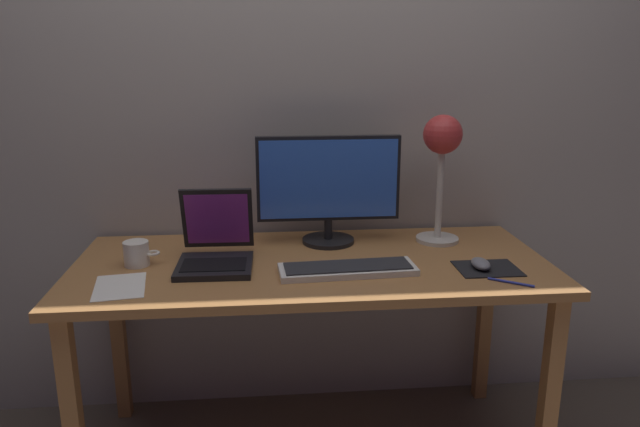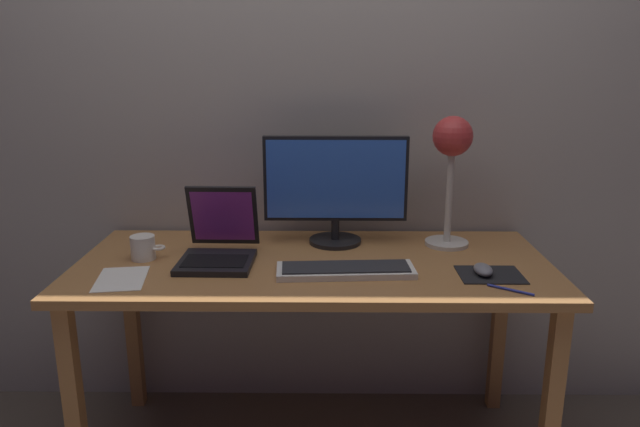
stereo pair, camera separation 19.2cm
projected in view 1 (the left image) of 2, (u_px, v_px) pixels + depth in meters
The scene contains 11 objects.
back_wall at pixel (303, 86), 2.26m from camera, with size 4.80×0.06×2.60m, color #A8A099.
desk at pixel (312, 283), 2.04m from camera, with size 1.60×0.70×0.74m.
monitor at pixel (328, 185), 2.16m from camera, with size 0.52×0.19×0.40m.
keyboard_main at pixel (348, 269), 1.91m from camera, with size 0.45×0.17×0.03m.
laptop at pixel (216, 243), 2.00m from camera, with size 0.25×0.31×0.24m.
desk_lamp at pixel (442, 150), 2.14m from camera, with size 0.16×0.16×0.47m.
mousepad at pixel (487, 268), 1.94m from camera, with size 0.20×0.16×0.00m, color black.
mouse at pixel (481, 264), 1.94m from camera, with size 0.06×0.10×0.03m, color slate.
coffee_mug at pixel (137, 254), 1.97m from camera, with size 0.12×0.08×0.08m.
paper_sheet_near_mouse at pixel (120, 286), 1.80m from camera, with size 0.15×0.21×0.00m, color white.
pen at pixel (511, 282), 1.82m from camera, with size 0.01×0.01×0.14m, color #2633A5.
Camera 1 is at (-0.15, -1.90, 1.42)m, focal length 33.42 mm.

